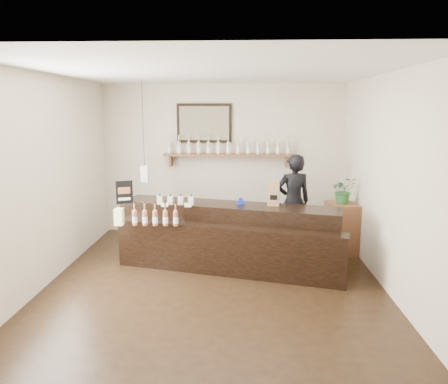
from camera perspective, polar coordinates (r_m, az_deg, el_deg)
The scene contains 10 objects.
ground at distance 6.17m, azimuth -1.19°, elevation -11.44°, with size 5.00×5.00×0.00m, color black.
room_shell at distance 5.75m, azimuth -1.26°, elevation 4.50°, with size 5.00×5.00×5.00m.
back_wall_decor at distance 8.11m, azimuth -1.17°, elevation 6.65°, with size 2.66×0.96×1.69m.
counter at distance 6.56m, azimuth 0.49°, elevation -6.02°, with size 3.37×1.69×1.09m.
promo_sign at distance 6.72m, azimuth -12.88°, elevation -0.04°, with size 0.24×0.12×0.35m.
paper_bag at distance 6.46m, azimuth 6.47°, elevation -0.14°, with size 0.19×0.15×0.37m.
tape_dispenser at distance 6.54m, azimuth 2.18°, elevation -1.27°, with size 0.13×0.06×0.10m.
side_cabinet at distance 7.44m, azimuth 15.09°, elevation -4.55°, with size 0.51×0.63×0.83m.
potted_plant at distance 7.30m, azimuth 15.33°, elevation 0.23°, with size 0.39×0.33×0.43m, color #29682E.
shopkeeper at distance 7.44m, azimuth 9.06°, elevation -0.44°, with size 0.66×0.43×1.81m, color black.
Camera 1 is at (0.38, -5.70, 2.32)m, focal length 35.00 mm.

